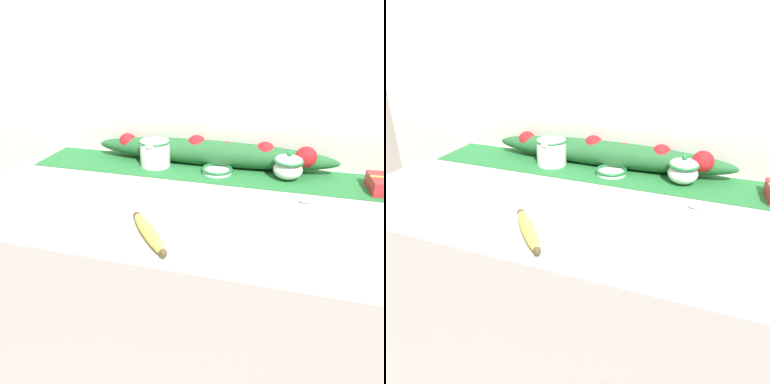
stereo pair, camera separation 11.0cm
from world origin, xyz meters
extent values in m
cube|color=#B7B2AD|center=(0.00, 0.00, 0.45)|extent=(1.44, 0.73, 0.89)
cube|color=silver|center=(0.00, 0.39, 1.20)|extent=(2.24, 0.04, 2.40)
cube|color=#236B33|center=(0.00, 0.24, 0.89)|extent=(1.33, 0.22, 0.00)
cylinder|color=white|center=(-0.20, 0.24, 0.94)|extent=(0.11, 0.11, 0.10)
torus|color=#1E7038|center=(-0.20, 0.24, 0.99)|extent=(0.12, 0.12, 0.01)
torus|color=white|center=(-0.20, 0.31, 0.95)|extent=(0.05, 0.01, 0.05)
ellipsoid|color=white|center=(-0.20, 0.19, 0.99)|extent=(0.03, 0.02, 0.02)
ellipsoid|color=white|center=(0.29, 0.24, 0.93)|extent=(0.10, 0.10, 0.07)
torus|color=#1E7038|center=(0.29, 0.24, 0.96)|extent=(0.10, 0.10, 0.01)
ellipsoid|color=white|center=(0.29, 0.24, 0.97)|extent=(0.09, 0.09, 0.02)
sphere|color=#1E7038|center=(0.29, 0.24, 0.99)|extent=(0.02, 0.02, 0.02)
cylinder|color=white|center=(0.04, 0.23, 0.90)|extent=(0.11, 0.11, 0.01)
torus|color=#1E7038|center=(0.04, 0.23, 0.91)|extent=(0.11, 0.11, 0.01)
ellipsoid|color=#DBCC4C|center=(-0.04, -0.25, 0.91)|extent=(0.17, 0.19, 0.03)
ellipsoid|color=brown|center=(-0.10, -0.17, 0.91)|extent=(0.04, 0.04, 0.02)
ellipsoid|color=brown|center=(0.03, -0.33, 0.91)|extent=(0.03, 0.03, 0.02)
cube|color=silver|center=(0.27, 0.08, 0.89)|extent=(0.12, 0.03, 0.00)
ellipsoid|color=silver|center=(0.35, 0.07, 0.90)|extent=(0.04, 0.03, 0.01)
ellipsoid|color=#235B2D|center=(0.00, 0.31, 0.94)|extent=(0.93, 0.10, 0.10)
sphere|color=red|center=(-0.34, 0.31, 0.96)|extent=(0.07, 0.07, 0.07)
sphere|color=red|center=(-0.22, 0.30, 0.96)|extent=(0.05, 0.05, 0.05)
sphere|color=red|center=(-0.06, 0.31, 0.97)|extent=(0.08, 0.08, 0.08)
sphere|color=red|center=(0.06, 0.31, 0.96)|extent=(0.06, 0.06, 0.06)
sphere|color=red|center=(0.20, 0.31, 0.97)|extent=(0.07, 0.07, 0.07)
sphere|color=red|center=(0.34, 0.29, 0.96)|extent=(0.08, 0.08, 0.08)
camera|label=1|loc=(0.28, -1.02, 1.41)|focal=35.00mm
camera|label=2|loc=(0.39, -0.98, 1.41)|focal=35.00mm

